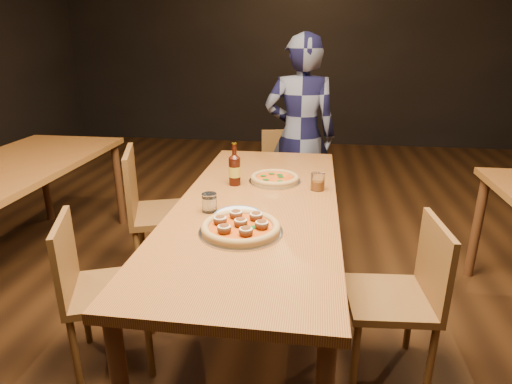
# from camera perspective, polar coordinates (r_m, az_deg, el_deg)

# --- Properties ---
(ground) EXTENTS (9.00, 9.00, 0.00)m
(ground) POSITION_cam_1_polar(r_m,az_deg,el_deg) (2.54, 0.16, -17.29)
(ground) COLOR black
(table_main) EXTENTS (0.80, 2.00, 0.75)m
(table_main) POSITION_cam_1_polar(r_m,az_deg,el_deg) (2.19, 0.18, -3.04)
(table_main) COLOR maroon
(table_main) RESTS_ON ground
(chair_main_nw) EXTENTS (0.49, 0.49, 0.81)m
(chair_main_nw) POSITION_cam_1_polar(r_m,az_deg,el_deg) (2.20, -18.84, -12.13)
(chair_main_nw) COLOR brown
(chair_main_nw) RESTS_ON ground
(chair_main_sw) EXTENTS (0.55, 0.55, 0.93)m
(chair_main_sw) POSITION_cam_1_polar(r_m,az_deg,el_deg) (2.84, -11.89, -2.68)
(chair_main_sw) COLOR brown
(chair_main_sw) RESTS_ON ground
(chair_main_e) EXTENTS (0.41, 0.41, 0.82)m
(chair_main_e) POSITION_cam_1_polar(r_m,az_deg,el_deg) (2.11, 17.34, -13.26)
(chair_main_e) COLOR brown
(chair_main_e) RESTS_ON ground
(chair_end) EXTENTS (0.48, 0.48, 0.85)m
(chair_end) POSITION_cam_1_polar(r_m,az_deg,el_deg) (3.51, 4.28, 1.44)
(chair_end) COLOR brown
(chair_end) RESTS_ON ground
(pizza_meatball) EXTENTS (0.36, 0.36, 0.07)m
(pizza_meatball) POSITION_cam_1_polar(r_m,az_deg,el_deg) (1.83, -2.05, -4.67)
(pizza_meatball) COLOR #B7B7BF
(pizza_meatball) RESTS_ON table_main
(pizza_margherita) EXTENTS (0.30, 0.30, 0.04)m
(pizza_margherita) POSITION_cam_1_polar(r_m,az_deg,el_deg) (2.47, 2.52, 1.82)
(pizza_margherita) COLOR #B7B7BF
(pizza_margherita) RESTS_ON table_main
(plate_stack) EXTENTS (0.22, 0.22, 0.02)m
(plate_stack) POSITION_cam_1_polar(r_m,az_deg,el_deg) (1.97, -2.39, -3.26)
(plate_stack) COLOR white
(plate_stack) RESTS_ON table_main
(beer_bottle) EXTENTS (0.07, 0.07, 0.24)m
(beer_bottle) POSITION_cam_1_polar(r_m,az_deg,el_deg) (2.39, -2.87, 2.90)
(beer_bottle) COLOR black
(beer_bottle) RESTS_ON table_main
(water_glass) EXTENTS (0.07, 0.07, 0.09)m
(water_glass) POSITION_cam_1_polar(r_m,az_deg,el_deg) (2.05, -6.24, -1.40)
(water_glass) COLOR white
(water_glass) RESTS_ON table_main
(amber_glass) EXTENTS (0.08, 0.08, 0.09)m
(amber_glass) POSITION_cam_1_polar(r_m,az_deg,el_deg) (2.34, 8.21, 1.38)
(amber_glass) COLOR #A25212
(amber_glass) RESTS_ON table_main
(diner) EXTENTS (0.60, 0.41, 1.58)m
(diner) POSITION_cam_1_polar(r_m,az_deg,el_deg) (3.46, 5.91, 7.37)
(diner) COLOR black
(diner) RESTS_ON ground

